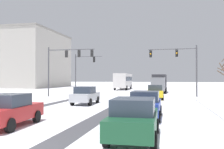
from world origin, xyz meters
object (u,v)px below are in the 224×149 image
box_truck_delivery (159,83)px  office_building_far_left_block (25,60)px  traffic_signal_far_left (83,67)px  traffic_signal_near_left (67,60)px  traffic_signal_near_right (179,60)px  car_silver_second (85,95)px  car_dark_green_fifth (134,119)px  bus_oncoming (123,80)px  car_yellow_cab_lead (155,92)px  car_red_fourth (9,110)px  car_blue_third (145,105)px

box_truck_delivery → office_building_far_left_block: 41.39m
traffic_signal_far_left → traffic_signal_near_left: same height
traffic_signal_far_left → traffic_signal_near_right: size_ratio=1.00×
car_silver_second → car_dark_green_fifth: size_ratio=1.00×
bus_oncoming → box_truck_delivery: 13.41m
car_silver_second → car_dark_green_fifth: (6.06, -12.17, 0.00)m
car_silver_second → car_yellow_cab_lead: bearing=48.7°
traffic_signal_near_right → car_silver_second: bearing=-131.0°
traffic_signal_near_right → car_yellow_cab_lead: 5.88m
bus_oncoming → box_truck_delivery: size_ratio=1.48×
car_dark_green_fifth → box_truck_delivery: (0.17, 32.03, 0.82)m
car_dark_green_fifth → box_truck_delivery: size_ratio=0.55×
car_yellow_cab_lead → car_red_fourth: same height
car_yellow_cab_lead → bus_oncoming: 25.06m
traffic_signal_near_left → bus_oncoming: (3.67, 22.49, -2.81)m
car_red_fourth → car_silver_second: bearing=88.3°
bus_oncoming → car_silver_second: bearing=-86.9°
traffic_signal_far_left → box_truck_delivery: 13.21m
traffic_signal_far_left → car_yellow_cab_lead: traffic_signal_far_left is taller
car_yellow_cab_lead → office_building_far_left_block: (-36.30, 31.68, 6.58)m
bus_oncoming → car_red_fourth: bearing=-88.2°
traffic_signal_near_right → box_truck_delivery: size_ratio=0.87×
box_truck_delivery → car_blue_third: bearing=-90.3°
traffic_signal_far_left → car_yellow_cab_lead: size_ratio=1.55×
box_truck_delivery → traffic_signal_far_left: bearing=-173.0°
traffic_signal_near_left → car_red_fourth: size_ratio=1.55×
traffic_signal_far_left → bus_oncoming: bearing=68.2°
traffic_signal_near_right → car_blue_third: bearing=-99.5°
traffic_signal_near_right → bus_oncoming: bearing=117.4°
car_silver_second → box_truck_delivery: bearing=72.6°
car_blue_third → car_dark_green_fifth: (-0.02, -5.32, 0.00)m
car_blue_third → traffic_signal_near_left: bearing=127.1°
car_yellow_cab_lead → car_red_fourth: bearing=-109.7°
car_red_fourth → box_truck_delivery: 31.45m
traffic_signal_near_right → car_silver_second: 14.17m
bus_oncoming → traffic_signal_far_left: bearing=-111.8°
car_yellow_cab_lead → office_building_far_left_block: size_ratio=0.19×
traffic_signal_far_left → car_yellow_cab_lead: bearing=-41.9°
traffic_signal_far_left → traffic_signal_near_left: bearing=-82.6°
car_blue_third → car_red_fourth: (-6.40, -4.04, 0.00)m
car_red_fourth → traffic_signal_near_left: bearing=104.6°
car_silver_second → bus_oncoming: 30.78m
traffic_signal_near_left → bus_oncoming: size_ratio=0.59×
car_silver_second → car_blue_third: size_ratio=1.00×
car_yellow_cab_lead → box_truck_delivery: size_ratio=0.56×
car_silver_second → car_dark_green_fifth: bearing=-63.5°
box_truck_delivery → traffic_signal_near_left: bearing=-134.8°
car_red_fourth → car_dark_green_fifth: (6.38, -1.28, 0.00)m
traffic_signal_near_left → car_red_fourth: traffic_signal_near_left is taller
car_dark_green_fifth → bus_oncoming: 43.58m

